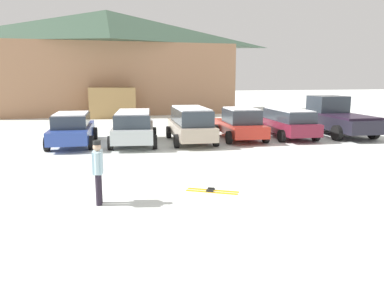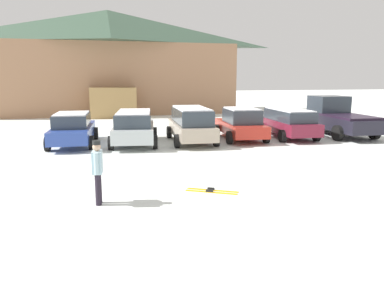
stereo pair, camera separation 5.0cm
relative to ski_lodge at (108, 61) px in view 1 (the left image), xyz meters
The scene contains 10 objects.
ground 30.71m from the ski_lodge, 83.00° to the right, with size 160.00×160.00×0.00m, color white.
ski_lodge is the anchor object (origin of this frame).
parked_blue_hatchback 17.27m from the ski_lodge, 96.18° to the right, with size 2.22×4.71×1.57m.
parked_silver_wagon 17.62m from the ski_lodge, 86.40° to the right, with size 2.57×4.64×1.62m.
parked_beige_suv 18.00m from the ski_lodge, 77.16° to the right, with size 2.19×4.71×1.75m.
parked_red_sedan 18.57m from the ski_lodge, 68.66° to the right, with size 2.27×4.41×1.66m.
parked_maroon_van 19.66m from the ski_lodge, 61.10° to the right, with size 2.17×4.52×1.56m.
pickup_truck 20.97m from the ski_lodge, 52.89° to the right, with size 2.47×5.56×2.15m.
skier_adult_in_blue_parka 26.05m from the ski_lodge, 90.86° to the right, with size 0.27×0.62×1.67m.
pair_of_skis 25.93m from the ski_lodge, 83.83° to the right, with size 1.47×0.95×0.08m.
Camera 1 is at (-3.75, -5.20, 3.25)m, focal length 35.00 mm.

